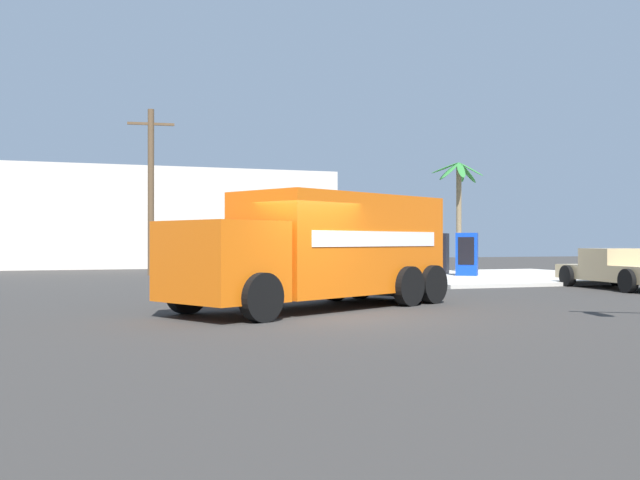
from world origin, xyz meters
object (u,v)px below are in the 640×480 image
at_px(vending_machine_red, 438,253).
at_px(vending_machine_blue, 467,254).
at_px(utility_pole, 151,189).
at_px(pickup_tan, 621,268).
at_px(delivery_truck, 321,249).
at_px(palm_tree_far, 458,197).

bearing_deg(vending_machine_red, vending_machine_blue, -82.40).
bearing_deg(vending_machine_blue, utility_pole, 148.37).
relative_size(pickup_tan, vending_machine_blue, 2.92).
distance_m(delivery_truck, vending_machine_red, 16.53).
relative_size(vending_machine_blue, palm_tree_far, 0.34).
relative_size(pickup_tan, utility_pole, 0.68).
height_order(vending_machine_blue, palm_tree_far, palm_tree_far).
xyz_separation_m(pickup_tan, vending_machine_blue, (-1.45, 7.61, 0.34)).
height_order(pickup_tan, palm_tree_far, palm_tree_far).
xyz_separation_m(delivery_truck, vending_machine_red, (10.27, 12.95, -0.38)).
bearing_deg(vending_machine_blue, pickup_tan, -79.22).
bearing_deg(utility_pole, vending_machine_red, -24.76).
bearing_deg(palm_tree_far, pickup_tan, -92.91).
xyz_separation_m(vending_machine_red, palm_tree_far, (2.33, 2.17, 2.79)).
bearing_deg(delivery_truck, utility_pole, 96.33).
relative_size(pickup_tan, palm_tree_far, 0.99).
bearing_deg(utility_pole, vending_machine_blue, -31.63).
xyz_separation_m(palm_tree_far, utility_pole, (-14.66, 3.52, 0.25)).
bearing_deg(pickup_tan, utility_pole, 132.43).
bearing_deg(vending_machine_red, utility_pole, 155.24).
distance_m(delivery_truck, utility_pole, 18.94).
bearing_deg(pickup_tan, delivery_truck, -164.80).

